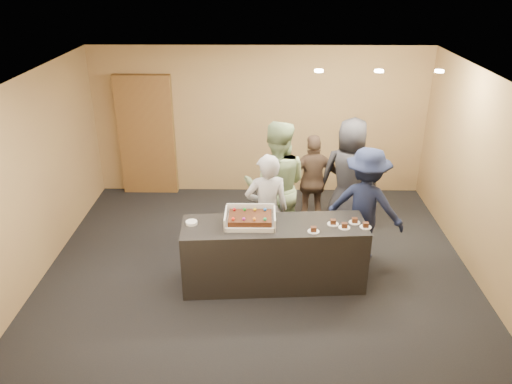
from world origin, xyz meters
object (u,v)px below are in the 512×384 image
(plate_stack, at_px, (192,223))
(person_brown_extra, at_px, (313,181))
(storage_cabinet, at_px, (147,136))
(person_navy_man, at_px, (365,206))
(person_sage_man, at_px, (276,186))
(person_server_grey, at_px, (267,211))
(serving_counter, at_px, (274,254))
(cake_box, at_px, (250,220))
(person_dark_suit, at_px, (350,176))
(sheet_cake, at_px, (250,218))

(plate_stack, relative_size, person_brown_extra, 0.10)
(storage_cabinet, height_order, person_navy_man, storage_cabinet)
(plate_stack, height_order, person_sage_man, person_sage_man)
(person_server_grey, bearing_deg, person_navy_man, 177.59)
(storage_cabinet, bearing_deg, serving_counter, -52.43)
(storage_cabinet, relative_size, cake_box, 3.40)
(person_sage_man, distance_m, person_dark_suit, 1.28)
(sheet_cake, bearing_deg, person_navy_man, 22.13)
(person_sage_man, bearing_deg, serving_counter, 90.18)
(storage_cabinet, xyz_separation_m, person_sage_man, (2.32, -1.96, -0.11))
(person_brown_extra, bearing_deg, storage_cabinet, -30.24)
(sheet_cake, bearing_deg, person_server_grey, 66.24)
(serving_counter, distance_m, person_navy_man, 1.51)
(person_brown_extra, bearing_deg, cake_box, 52.85)
(sheet_cake, height_order, person_dark_suit, person_dark_suit)
(sheet_cake, bearing_deg, serving_counter, -0.00)
(person_brown_extra, bearing_deg, sheet_cake, 53.20)
(person_sage_man, distance_m, person_navy_man, 1.31)
(storage_cabinet, bearing_deg, plate_stack, -67.88)
(serving_counter, bearing_deg, plate_stack, 176.01)
(person_navy_man, xyz_separation_m, person_brown_extra, (-0.64, 1.02, -0.08))
(person_dark_suit, bearing_deg, cake_box, 55.82)
(person_sage_man, xyz_separation_m, person_dark_suit, (1.17, 0.53, -0.06))
(sheet_cake, distance_m, plate_stack, 0.77)
(serving_counter, relative_size, person_server_grey, 1.43)
(storage_cabinet, xyz_separation_m, cake_box, (1.96, -2.93, -0.16))
(serving_counter, relative_size, storage_cabinet, 1.08)
(cake_box, xyz_separation_m, person_dark_suit, (1.52, 1.50, -0.01))
(cake_box, height_order, plate_stack, cake_box)
(person_navy_man, xyz_separation_m, person_dark_suit, (-0.09, 0.87, 0.08))
(cake_box, bearing_deg, person_dark_suit, 44.56)
(cake_box, xyz_separation_m, person_server_grey, (0.22, 0.47, -0.10))
(serving_counter, distance_m, person_dark_suit, 2.01)
(plate_stack, xyz_separation_m, person_sage_man, (1.12, 0.99, 0.07))
(person_brown_extra, bearing_deg, person_dark_suit, 157.92)
(cake_box, distance_m, person_brown_extra, 1.92)
(cake_box, bearing_deg, person_brown_extra, 59.57)
(serving_counter, relative_size, sheet_cake, 4.33)
(serving_counter, distance_m, sheet_cake, 0.63)
(storage_cabinet, height_order, person_sage_man, storage_cabinet)
(person_dark_suit, bearing_deg, plate_stack, 44.90)
(person_server_grey, relative_size, person_sage_man, 0.85)
(plate_stack, xyz_separation_m, person_dark_suit, (2.29, 1.52, 0.01))
(cake_box, relative_size, sheet_cake, 1.17)
(serving_counter, relative_size, plate_stack, 15.83)
(person_navy_man, distance_m, person_brown_extra, 1.21)
(serving_counter, xyz_separation_m, person_sage_man, (0.05, 0.99, 0.54))
(storage_cabinet, height_order, sheet_cake, storage_cabinet)
(plate_stack, bearing_deg, cake_box, 1.55)
(plate_stack, distance_m, person_navy_man, 2.46)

